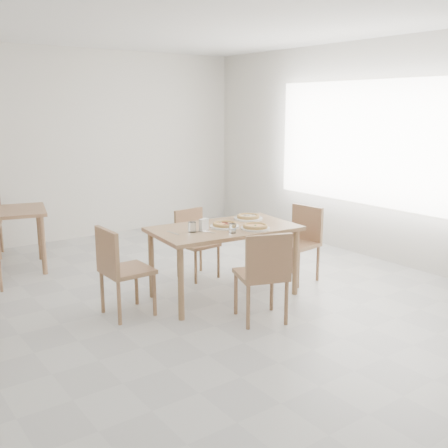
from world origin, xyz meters
TOP-DOWN VIEW (x-y plane):
  - room at (2.98, 0.30)m, footprint 7.28×7.00m
  - main_table at (0.54, 0.15)m, footprint 1.56×0.98m
  - chair_south at (0.42, -0.64)m, footprint 0.55×0.55m
  - chair_north at (0.66, 0.90)m, footprint 0.42×0.42m
  - chair_west at (-0.58, 0.29)m, footprint 0.44×0.44m
  - chair_east at (1.58, 0.08)m, footprint 0.47×0.47m
  - plate_margherita at (0.74, -0.11)m, footprint 0.30×0.30m
  - plate_mushroom at (0.98, 0.30)m, footprint 0.32×0.32m
  - plate_pepperoni at (0.54, 0.14)m, footprint 0.30×0.30m
  - pizza_margherita at (0.74, -0.11)m, footprint 0.33×0.33m
  - pizza_mushroom at (0.98, 0.30)m, footprint 0.26×0.26m
  - pizza_pepperoni at (0.54, 0.14)m, footprint 0.32×0.32m
  - tumbler_a at (0.46, -0.10)m, footprint 0.07×0.07m
  - tumbler_b at (0.15, 0.16)m, footprint 0.08×0.08m
  - napkin_holder at (0.27, 0.12)m, footprint 0.12×0.08m
  - fork_a at (0.27, 0.06)m, footprint 0.08×0.19m
  - fork_b at (-0.03, 0.22)m, footprint 0.03×0.20m

SIDE VIEW (x-z plane):
  - chair_north at x=0.66m, z-range 0.06..0.86m
  - chair_east at x=1.58m, z-range 0.07..0.92m
  - chair_south at x=0.42m, z-range 0.07..0.94m
  - chair_west at x=-0.58m, z-range 0.07..0.94m
  - main_table at x=0.54m, z-range 0.29..1.04m
  - fork_a at x=0.27m, z-range 0.75..0.76m
  - fork_b at x=-0.03m, z-range 0.75..0.76m
  - plate_margherita at x=0.74m, z-range 0.75..0.77m
  - plate_mushroom at x=0.98m, z-range 0.75..0.77m
  - plate_pepperoni at x=0.54m, z-range 0.75..0.77m
  - pizza_margherita at x=0.74m, z-range 0.76..0.80m
  - pizza_mushroom at x=0.98m, z-range 0.76..0.80m
  - pizza_pepperoni at x=0.54m, z-range 0.77..0.80m
  - tumbler_a at x=0.46m, z-range 0.75..0.84m
  - tumbler_b at x=0.15m, z-range 0.75..0.85m
  - napkin_holder at x=0.27m, z-range 0.75..0.87m
  - room at x=2.98m, z-range -2.00..5.00m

